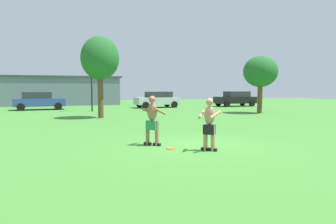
% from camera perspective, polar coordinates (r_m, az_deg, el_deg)
% --- Properties ---
extents(ground_plane, '(80.00, 80.00, 0.00)m').
position_cam_1_polar(ground_plane, '(10.49, 5.18, -6.17)').
color(ground_plane, '#428433').
extents(player_near, '(0.78, 0.74, 1.62)m').
position_cam_1_polar(player_near, '(9.50, 7.64, -2.14)').
color(player_near, black).
rests_on(player_near, ground_plane).
extents(player_in_green, '(0.84, 0.75, 1.68)m').
position_cam_1_polar(player_in_green, '(10.34, -2.94, -1.15)').
color(player_in_green, black).
rests_on(player_in_green, ground_plane).
extents(frisbee, '(0.28, 0.28, 0.03)m').
position_cam_1_polar(frisbee, '(9.84, 0.51, -6.79)').
color(frisbee, orange).
rests_on(frisbee, ground_plane).
extents(car_blue_near_post, '(4.41, 2.26, 1.58)m').
position_cam_1_polar(car_blue_near_post, '(29.78, -22.77, 1.97)').
color(car_blue_near_post, '#2D478C').
rests_on(car_blue_near_post, ground_plane).
extents(car_silver_mid_lot, '(4.44, 2.33, 1.58)m').
position_cam_1_polar(car_silver_mid_lot, '(30.61, -2.00, 2.37)').
color(car_silver_mid_lot, silver).
rests_on(car_silver_mid_lot, ground_plane).
extents(car_black_far_end, '(4.32, 2.06, 1.58)m').
position_cam_1_polar(car_black_far_end, '(33.56, 12.38, 2.45)').
color(car_black_far_end, black).
rests_on(car_black_far_end, ground_plane).
extents(lamp_post, '(0.60, 0.24, 5.41)m').
position_cam_1_polar(lamp_post, '(26.18, -14.00, 7.41)').
color(lamp_post, black).
rests_on(lamp_post, ground_plane).
extents(outbuilding_behind_lot, '(13.19, 6.92, 3.28)m').
position_cam_1_polar(outbuilding_behind_lot, '(38.58, -19.09, 3.78)').
color(outbuilding_behind_lot, slate).
rests_on(outbuilding_behind_lot, ground_plane).
extents(tree_left_field, '(2.60, 2.60, 4.39)m').
position_cam_1_polar(tree_left_field, '(24.79, 16.74, 7.11)').
color(tree_left_field, brown).
rests_on(tree_left_field, ground_plane).
extents(tree_right_field, '(2.43, 2.43, 5.23)m').
position_cam_1_polar(tree_right_field, '(20.40, -12.48, 9.57)').
color(tree_right_field, brown).
rests_on(tree_right_field, ground_plane).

